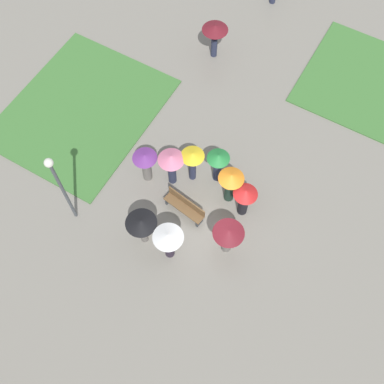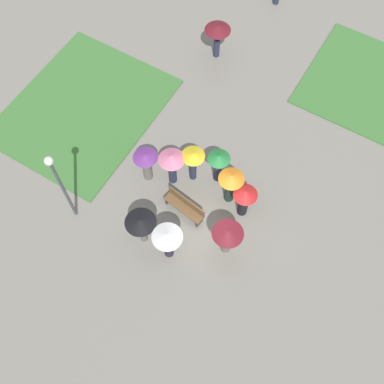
# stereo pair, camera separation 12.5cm
# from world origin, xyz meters

# --- Properties ---
(ground_plane) EXTENTS (90.00, 90.00, 0.00)m
(ground_plane) POSITION_xyz_m (0.00, 0.00, 0.00)
(ground_plane) COLOR gray
(lawn_patch_near) EXTENTS (6.04, 7.26, 0.06)m
(lawn_patch_near) POSITION_xyz_m (-7.67, 1.74, 0.03)
(lawn_patch_near) COLOR #427A38
(lawn_patch_near) RESTS_ON ground_plane
(lawn_patch_far) EXTENTS (6.95, 5.62, 0.06)m
(lawn_patch_far) POSITION_xyz_m (3.47, 9.58, 0.03)
(lawn_patch_far) COLOR #427A38
(lawn_patch_far) RESTS_ON ground_plane
(park_bench) EXTENTS (1.81, 0.68, 0.90)m
(park_bench) POSITION_xyz_m (-1.18, -0.23, 0.47)
(park_bench) COLOR brown
(park_bench) RESTS_ON ground_plane
(lamp_post) EXTENTS (0.32, 0.32, 4.29)m
(lamp_post) POSITION_xyz_m (-4.86, -2.57, 2.77)
(lamp_post) COLOR #474C51
(lamp_post) RESTS_ON ground_plane
(crowd_person_purple) EXTENTS (0.98, 0.98, 1.73)m
(crowd_person_purple) POSITION_xyz_m (-3.31, 0.34, 1.15)
(crowd_person_purple) COLOR slate
(crowd_person_purple) RESTS_ON ground_plane
(crowd_person_black) EXTENTS (1.17, 1.17, 1.78)m
(crowd_person_black) POSITION_xyz_m (-1.93, -2.05, 1.40)
(crowd_person_black) COLOR slate
(crowd_person_black) RESTS_ON ground_plane
(crowd_person_orange) EXTENTS (1.00, 1.00, 1.86)m
(crowd_person_orange) POSITION_xyz_m (0.03, 1.17, 1.27)
(crowd_person_orange) COLOR #1E3328
(crowd_person_orange) RESTS_ON ground_plane
(crowd_person_maroon) EXTENTS (1.17, 1.17, 1.71)m
(crowd_person_maroon) POSITION_xyz_m (0.97, -0.79, 1.25)
(crowd_person_maroon) COLOR slate
(crowd_person_maroon) RESTS_ON ground_plane
(crowd_person_white) EXTENTS (1.13, 1.13, 1.89)m
(crowd_person_white) POSITION_xyz_m (-0.79, -2.07, 1.37)
(crowd_person_white) COLOR #2D2333
(crowd_person_white) RESTS_ON ground_plane
(crowd_person_pink) EXTENTS (1.05, 1.05, 1.92)m
(crowd_person_pink) POSITION_xyz_m (-2.34, 0.72, 1.42)
(crowd_person_pink) COLOR #282D47
(crowd_person_pink) RESTS_ON ground_plane
(crowd_person_red) EXTENTS (0.94, 0.94, 1.76)m
(crowd_person_red) POSITION_xyz_m (0.78, 0.91, 1.18)
(crowd_person_red) COLOR black
(crowd_person_red) RESTS_ON ground_plane
(crowd_person_green) EXTENTS (0.91, 0.91, 1.78)m
(crowd_person_green) POSITION_xyz_m (-0.82, 1.74, 1.23)
(crowd_person_green) COLOR #282D47
(crowd_person_green) RESTS_ON ground_plane
(crowd_person_yellow) EXTENTS (0.94, 0.94, 1.85)m
(crowd_person_yellow) POSITION_xyz_m (-1.71, 1.27, 1.33)
(crowd_person_yellow) COLOR #282D47
(crowd_person_yellow) RESTS_ON ground_plane
(lone_walker_far_path) EXTENTS (1.20, 1.20, 1.84)m
(lone_walker_far_path) POSITION_xyz_m (-4.14, 7.55, 1.47)
(lone_walker_far_path) COLOR #282D47
(lone_walker_far_path) RESTS_ON ground_plane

